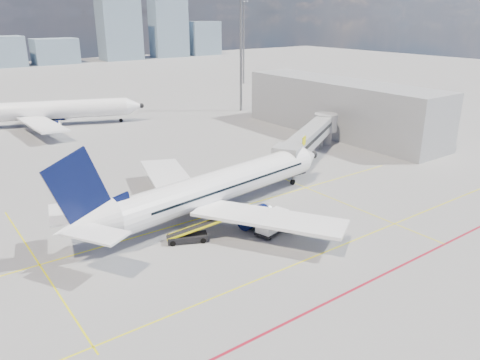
# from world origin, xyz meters

# --- Properties ---
(ground) EXTENTS (420.00, 420.00, 0.00)m
(ground) POSITION_xyz_m (0.00, 0.00, 0.00)
(ground) COLOR gray
(ground) RESTS_ON ground
(apron_markings) EXTENTS (90.00, 35.12, 0.01)m
(apron_markings) POSITION_xyz_m (-0.58, -3.91, 0.01)
(apron_markings) COLOR yellow
(apron_markings) RESTS_ON ground
(jet_bridge) EXTENTS (23.55, 15.78, 6.30)m
(jet_bridge) POSITION_xyz_m (23.51, 16.91, 3.74)
(jet_bridge) COLOR #9A9DA2
(jet_bridge) RESTS_ON ground
(terminal_block) EXTENTS (10.00, 42.00, 10.00)m
(terminal_block) POSITION_xyz_m (39.95, 26.00, 5.00)
(terminal_block) COLOR #9A9DA2
(terminal_block) RESTS_ON ground
(floodlight_mast_ne) EXTENTS (3.20, 0.61, 25.45)m
(floodlight_mast_ne) POSITION_xyz_m (38.00, 55.00, 13.59)
(floodlight_mast_ne) COLOR slate
(floodlight_mast_ne) RESTS_ON ground
(floodlight_mast_far) EXTENTS (3.20, 0.61, 25.45)m
(floodlight_mast_far) POSITION_xyz_m (65.00, 90.00, 13.59)
(floodlight_mast_far) COLOR slate
(floodlight_mast_far) RESTS_ON ground
(main_aircraft) EXTENTS (37.76, 32.78, 11.07)m
(main_aircraft) POSITION_xyz_m (-0.82, 7.94, 3.22)
(main_aircraft) COLOR white
(main_aircraft) RESTS_ON ground
(second_aircraft) EXTENTS (36.93, 31.27, 11.26)m
(second_aircraft) POSITION_xyz_m (-3.55, 65.47, 3.22)
(second_aircraft) COLOR white
(second_aircraft) RESTS_ON ground
(baggage_tug) EXTENTS (2.48, 1.76, 1.59)m
(baggage_tug) POSITION_xyz_m (4.23, -0.79, 0.76)
(baggage_tug) COLOR white
(baggage_tug) RESTS_ON ground
(cargo_dolly) EXTENTS (4.39, 2.80, 2.23)m
(cargo_dolly) POSITION_xyz_m (1.70, 0.36, 1.22)
(cargo_dolly) COLOR black
(cargo_dolly) RESTS_ON ground
(belt_loader) EXTENTS (5.70, 3.51, 2.35)m
(belt_loader) POSITION_xyz_m (-6.46, 3.84, 0.61)
(belt_loader) COLOR black
(belt_loader) RESTS_ON ground
(ramp_worker) EXTENTS (0.47, 0.68, 1.80)m
(ramp_worker) POSITION_xyz_m (5.54, -2.09, 0.90)
(ramp_worker) COLOR yellow
(ramp_worker) RESTS_ON ground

